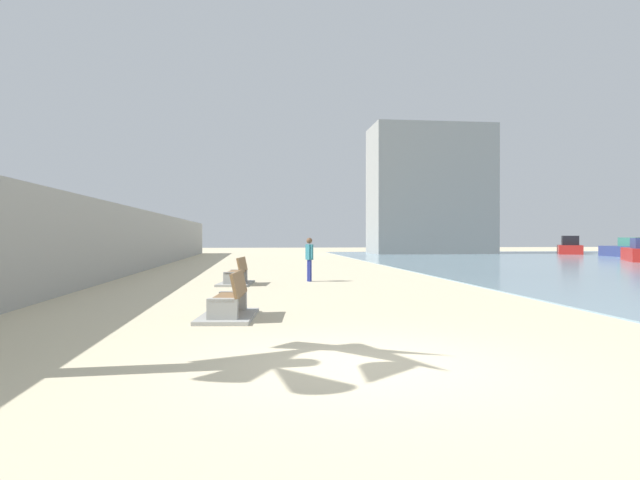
% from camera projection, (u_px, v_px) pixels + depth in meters
% --- Properties ---
extents(ground_plane, '(120.00, 120.00, 0.00)m').
position_uv_depth(ground_plane, '(289.00, 274.00, 25.18)').
color(ground_plane, beige).
extents(seawall, '(0.80, 64.00, 3.07)m').
position_uv_depth(seawall, '(122.00, 241.00, 24.30)').
color(seawall, '#9E9E99').
rests_on(seawall, ground).
extents(bench_near, '(1.31, 2.20, 0.98)m').
position_uv_depth(bench_near, '(229.00, 307.00, 11.41)').
color(bench_near, '#9E9E99').
rests_on(bench_near, ground).
extents(bench_far, '(1.37, 2.23, 0.98)m').
position_uv_depth(bench_far, '(237.00, 278.00, 19.42)').
color(bench_far, '#9E9E99').
rests_on(bench_far, ground).
extents(person_walking, '(0.28, 0.50, 1.68)m').
position_uv_depth(person_walking, '(309.00, 256.00, 20.76)').
color(person_walking, navy).
rests_on(person_walking, ground).
extents(boat_far_left, '(2.24, 5.19, 1.61)m').
position_uv_depth(boat_far_left, '(630.00, 249.00, 45.40)').
color(boat_far_left, navy).
rests_on(boat_far_left, water_bay).
extents(boat_far_right, '(4.03, 5.12, 1.77)m').
position_uv_depth(boat_far_right, '(570.00, 247.00, 52.85)').
color(boat_far_right, red).
rests_on(boat_far_right, water_bay).
extents(harbor_building, '(12.00, 6.00, 12.81)m').
position_uv_depth(harbor_building, '(430.00, 190.00, 54.80)').
color(harbor_building, gray).
rests_on(harbor_building, ground).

